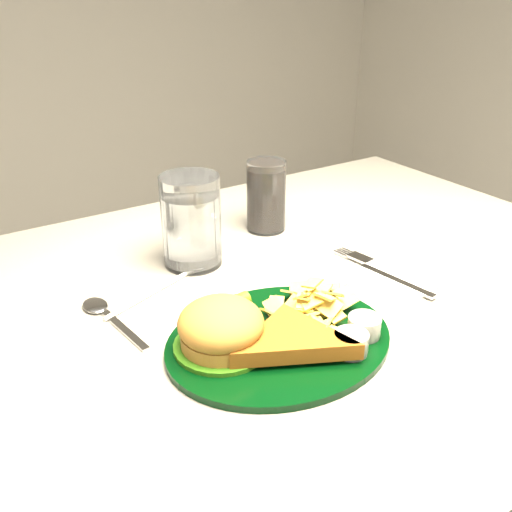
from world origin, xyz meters
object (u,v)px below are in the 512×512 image
Objects in this scene: table at (256,493)px; dinner_plate at (280,321)px; fork_napkin at (391,278)px; cola_glass at (266,196)px; water_glass at (191,221)px.

table is 0.42m from dinner_plate.
fork_napkin is at bearing 11.00° from dinner_plate.
table is 7.46× the size of fork_napkin.
table is 4.36× the size of dinner_plate.
cola_glass is 0.26m from fork_napkin.
dinner_plate is at bearing -121.03° from cola_glass.
fork_napkin is at bearing -44.09° from water_glass.
cola_glass is (0.17, 0.29, 0.03)m from dinner_plate.
fork_napkin is (0.05, -0.25, -0.05)m from cola_glass.
cola_glass is at bearing 52.91° from table.
dinner_plate is 2.02× the size of water_glass.
fork_napkin is at bearing -79.50° from cola_glass.
table is 0.49m from cola_glass.
water_glass is at bearing 100.70° from table.
fork_napkin is (0.21, -0.20, -0.06)m from water_glass.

